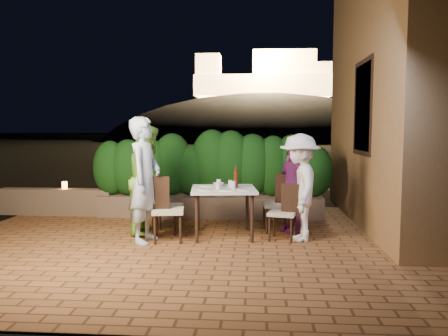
# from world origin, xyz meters

# --- Properties ---
(ground) EXTENTS (400.00, 400.00, 0.00)m
(ground) POSITION_xyz_m (0.00, 0.00, -0.02)
(ground) COLOR black
(ground) RESTS_ON ground
(terrace_floor) EXTENTS (7.00, 6.00, 0.15)m
(terrace_floor) POSITION_xyz_m (0.00, 0.50, -0.07)
(terrace_floor) COLOR brown
(terrace_floor) RESTS_ON ground
(building_wall) EXTENTS (1.60, 5.00, 5.00)m
(building_wall) POSITION_xyz_m (3.60, 2.00, 2.50)
(building_wall) COLOR olive
(building_wall) RESTS_ON ground
(window_pane) EXTENTS (0.08, 1.00, 1.40)m
(window_pane) POSITION_xyz_m (2.82, 1.50, 2.00)
(window_pane) COLOR black
(window_pane) RESTS_ON building_wall
(window_frame) EXTENTS (0.06, 1.15, 1.55)m
(window_frame) POSITION_xyz_m (2.81, 1.50, 2.00)
(window_frame) COLOR black
(window_frame) RESTS_ON building_wall
(planter) EXTENTS (4.20, 0.55, 0.40)m
(planter) POSITION_xyz_m (0.20, 2.30, 0.20)
(planter) COLOR brown
(planter) RESTS_ON ground
(hedge) EXTENTS (4.00, 0.70, 1.10)m
(hedge) POSITION_xyz_m (0.20, 2.30, 0.95)
(hedge) COLOR #113910
(hedge) RESTS_ON planter
(parapet) EXTENTS (2.20, 0.30, 0.50)m
(parapet) POSITION_xyz_m (-2.80, 2.30, 0.25)
(parapet) COLOR brown
(parapet) RESTS_ON ground
(hill) EXTENTS (52.00, 40.00, 22.00)m
(hill) POSITION_xyz_m (2.00, 60.00, -4.00)
(hill) COLOR black
(hill) RESTS_ON ground
(fortress) EXTENTS (26.00, 8.00, 8.00)m
(fortress) POSITION_xyz_m (2.00, 60.00, 10.50)
(fortress) COLOR #FFCC7A
(fortress) RESTS_ON hill
(dining_table) EXTENTS (1.07, 1.07, 0.75)m
(dining_table) POSITION_xyz_m (0.57, 0.82, 0.38)
(dining_table) COLOR white
(dining_table) RESTS_ON ground
(plate_nw) EXTENTS (0.22, 0.22, 0.01)m
(plate_nw) POSITION_xyz_m (0.32, 0.57, 0.76)
(plate_nw) COLOR white
(plate_nw) RESTS_ON dining_table
(plate_sw) EXTENTS (0.21, 0.21, 0.01)m
(plate_sw) POSITION_xyz_m (0.28, 1.04, 0.76)
(plate_sw) COLOR white
(plate_sw) RESTS_ON dining_table
(plate_ne) EXTENTS (0.21, 0.21, 0.01)m
(plate_ne) POSITION_xyz_m (0.89, 0.61, 0.76)
(plate_ne) COLOR white
(plate_ne) RESTS_ON dining_table
(plate_se) EXTENTS (0.24, 0.24, 0.01)m
(plate_se) POSITION_xyz_m (0.79, 1.05, 0.76)
(plate_se) COLOR white
(plate_se) RESTS_ON dining_table
(plate_centre) EXTENTS (0.21, 0.21, 0.01)m
(plate_centre) POSITION_xyz_m (0.57, 0.80, 0.76)
(plate_centre) COLOR white
(plate_centre) RESTS_ON dining_table
(plate_front) EXTENTS (0.24, 0.24, 0.01)m
(plate_front) POSITION_xyz_m (0.67, 0.54, 0.76)
(plate_front) COLOR white
(plate_front) RESTS_ON dining_table
(glass_nw) EXTENTS (0.06, 0.06, 0.11)m
(glass_nw) POSITION_xyz_m (0.50, 0.63, 0.80)
(glass_nw) COLOR silver
(glass_nw) RESTS_ON dining_table
(glass_sw) EXTENTS (0.07, 0.07, 0.12)m
(glass_sw) POSITION_xyz_m (0.49, 0.97, 0.81)
(glass_sw) COLOR silver
(glass_sw) RESTS_ON dining_table
(glass_ne) EXTENTS (0.07, 0.07, 0.12)m
(glass_ne) POSITION_xyz_m (0.72, 0.73, 0.81)
(glass_ne) COLOR silver
(glass_ne) RESTS_ON dining_table
(glass_se) EXTENTS (0.06, 0.06, 0.11)m
(glass_se) POSITION_xyz_m (0.67, 0.96, 0.80)
(glass_se) COLOR silver
(glass_se) RESTS_ON dining_table
(beer_bottle) EXTENTS (0.07, 0.07, 0.34)m
(beer_bottle) POSITION_xyz_m (0.76, 0.88, 0.92)
(beer_bottle) COLOR #471E0B
(beer_bottle) RESTS_ON dining_table
(bowl) EXTENTS (0.23, 0.23, 0.04)m
(bowl) POSITION_xyz_m (0.46, 1.14, 0.77)
(bowl) COLOR white
(bowl) RESTS_ON dining_table
(chair_left_front) EXTENTS (0.50, 0.50, 0.96)m
(chair_left_front) POSITION_xyz_m (-0.22, 0.45, 0.48)
(chair_left_front) COLOR black
(chair_left_front) RESTS_ON ground
(chair_left_back) EXTENTS (0.46, 0.46, 0.91)m
(chair_left_back) POSITION_xyz_m (-0.33, 0.94, 0.45)
(chair_left_back) COLOR black
(chair_left_back) RESTS_ON ground
(chair_right_front) EXTENTS (0.48, 0.48, 0.85)m
(chair_right_front) POSITION_xyz_m (1.46, 0.66, 0.42)
(chair_right_front) COLOR black
(chair_right_front) RESTS_ON ground
(chair_right_back) EXTENTS (0.47, 0.47, 0.93)m
(chair_right_back) POSITION_xyz_m (1.40, 1.19, 0.46)
(chair_right_back) COLOR black
(chair_right_back) RESTS_ON ground
(diner_blue) EXTENTS (0.53, 0.72, 1.83)m
(diner_blue) POSITION_xyz_m (-0.54, 0.39, 0.91)
(diner_blue) COLOR #ADC3DE
(diner_blue) RESTS_ON ground
(diner_green) EXTENTS (0.71, 0.88, 1.72)m
(diner_green) POSITION_xyz_m (-0.63, 0.97, 0.86)
(diner_green) COLOR #7EBC3B
(diner_green) RESTS_ON ground
(diner_white) EXTENTS (0.61, 1.04, 1.59)m
(diner_white) POSITION_xyz_m (1.71, 0.66, 0.79)
(diner_white) COLOR white
(diner_white) RESTS_ON ground
(diner_purple) EXTENTS (0.69, 0.95, 1.50)m
(diner_purple) POSITION_xyz_m (1.66, 1.19, 0.75)
(diner_purple) COLOR #7D297C
(diner_purple) RESTS_ON ground
(parapet_lamp) EXTENTS (0.10, 0.10, 0.14)m
(parapet_lamp) POSITION_xyz_m (-2.62, 2.30, 0.57)
(parapet_lamp) COLOR orange
(parapet_lamp) RESTS_ON parapet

